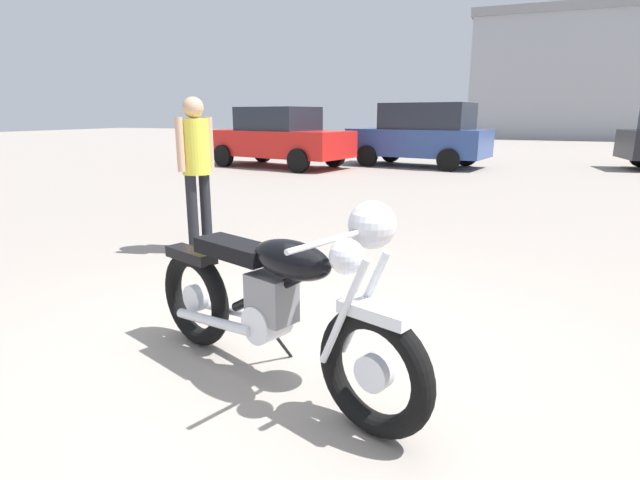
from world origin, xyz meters
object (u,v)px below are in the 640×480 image
vintage_motorcycle (279,301)px  blue_hatchback_right (278,137)px  dark_sedan_left (421,134)px  bystander (196,159)px

vintage_motorcycle → blue_hatchback_right: size_ratio=0.45×
blue_hatchback_right → dark_sedan_left: bearing=-143.9°
blue_hatchback_right → dark_sedan_left: 4.07m
bystander → blue_hatchback_right: 9.16m
vintage_motorcycle → blue_hatchback_right: bearing=136.9°
vintage_motorcycle → dark_sedan_left: size_ratio=0.49×
vintage_motorcycle → blue_hatchback_right: (-5.55, 10.61, 0.34)m
blue_hatchback_right → dark_sedan_left: dark_sedan_left is taller
bystander → blue_hatchback_right: (-3.46, 8.48, -0.18)m
vintage_motorcycle → bystander: size_ratio=1.20×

